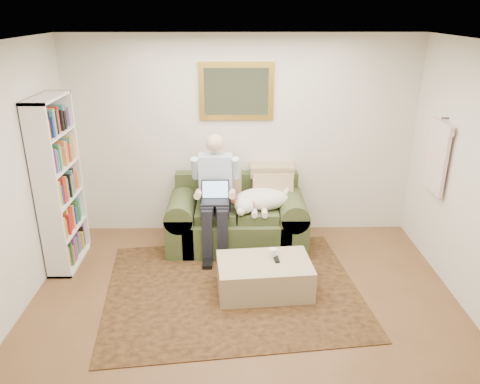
{
  "coord_description": "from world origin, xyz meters",
  "views": [
    {
      "loc": [
        -0.1,
        -3.41,
        2.88
      ],
      "look_at": [
        -0.03,
        1.46,
        0.95
      ],
      "focal_mm": 35.0,
      "sensor_mm": 36.0,
      "label": 1
    }
  ],
  "objects_px": {
    "sofa": "(237,223)",
    "sleeping_dog": "(262,199)",
    "seated_man": "(215,196)",
    "laptop": "(215,196)",
    "bookshelf": "(59,184)",
    "coffee_mug": "(273,253)",
    "ottoman": "(264,276)"
  },
  "relations": [
    {
      "from": "sofa",
      "to": "bookshelf",
      "type": "xyz_separation_m",
      "value": [
        -2.03,
        -0.43,
        0.7
      ]
    },
    {
      "from": "ottoman",
      "to": "bookshelf",
      "type": "xyz_separation_m",
      "value": [
        -2.32,
        0.67,
        0.82
      ]
    },
    {
      "from": "laptop",
      "to": "bookshelf",
      "type": "relative_size",
      "value": 0.17
    },
    {
      "from": "laptop",
      "to": "sleeping_dog",
      "type": "height_order",
      "value": "laptop"
    },
    {
      "from": "seated_man",
      "to": "laptop",
      "type": "bearing_deg",
      "value": -90.0
    },
    {
      "from": "seated_man",
      "to": "laptop",
      "type": "relative_size",
      "value": 4.33
    },
    {
      "from": "seated_man",
      "to": "ottoman",
      "type": "height_order",
      "value": "seated_man"
    },
    {
      "from": "sofa",
      "to": "sleeping_dog",
      "type": "bearing_deg",
      "value": -15.74
    },
    {
      "from": "sleeping_dog",
      "to": "coffee_mug",
      "type": "xyz_separation_m",
      "value": [
        0.07,
        -0.91,
        -0.25
      ]
    },
    {
      "from": "sofa",
      "to": "laptop",
      "type": "bearing_deg",
      "value": -138.98
    },
    {
      "from": "sofa",
      "to": "seated_man",
      "type": "xyz_separation_m",
      "value": [
        -0.26,
        -0.16,
        0.43
      ]
    },
    {
      "from": "ottoman",
      "to": "laptop",
      "type": "bearing_deg",
      "value": 122.18
    },
    {
      "from": "sofa",
      "to": "sleeping_dog",
      "type": "xyz_separation_m",
      "value": [
        0.31,
        -0.09,
        0.36
      ]
    },
    {
      "from": "sofa",
      "to": "bookshelf",
      "type": "relative_size",
      "value": 0.87
    },
    {
      "from": "sleeping_dog",
      "to": "sofa",
      "type": "bearing_deg",
      "value": 164.26
    },
    {
      "from": "seated_man",
      "to": "sleeping_dog",
      "type": "bearing_deg",
      "value": 7.13
    },
    {
      "from": "sleeping_dog",
      "to": "coffee_mug",
      "type": "bearing_deg",
      "value": -85.65
    },
    {
      "from": "bookshelf",
      "to": "sofa",
      "type": "bearing_deg",
      "value": 11.85
    },
    {
      "from": "seated_man",
      "to": "coffee_mug",
      "type": "bearing_deg",
      "value": -52.46
    },
    {
      "from": "coffee_mug",
      "to": "seated_man",
      "type": "bearing_deg",
      "value": 127.54
    },
    {
      "from": "sofa",
      "to": "coffee_mug",
      "type": "bearing_deg",
      "value": -69.05
    },
    {
      "from": "ottoman",
      "to": "coffee_mug",
      "type": "relative_size",
      "value": 9.9
    },
    {
      "from": "laptop",
      "to": "coffee_mug",
      "type": "xyz_separation_m",
      "value": [
        0.64,
        -0.77,
        -0.36
      ]
    },
    {
      "from": "sleeping_dog",
      "to": "seated_man",
      "type": "bearing_deg",
      "value": -172.87
    },
    {
      "from": "sleeping_dog",
      "to": "ottoman",
      "type": "height_order",
      "value": "sleeping_dog"
    },
    {
      "from": "bookshelf",
      "to": "coffee_mug",
      "type": "bearing_deg",
      "value": -13.23
    },
    {
      "from": "seated_man",
      "to": "ottoman",
      "type": "bearing_deg",
      "value": -59.71
    },
    {
      "from": "ottoman",
      "to": "sofa",
      "type": "bearing_deg",
      "value": 104.63
    },
    {
      "from": "sofa",
      "to": "seated_man",
      "type": "distance_m",
      "value": 0.53
    },
    {
      "from": "laptop",
      "to": "bookshelf",
      "type": "distance_m",
      "value": 1.8
    },
    {
      "from": "sofa",
      "to": "laptop",
      "type": "xyz_separation_m",
      "value": [
        -0.26,
        -0.23,
        0.47
      ]
    },
    {
      "from": "laptop",
      "to": "coffee_mug",
      "type": "relative_size",
      "value": 3.37
    }
  ]
}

